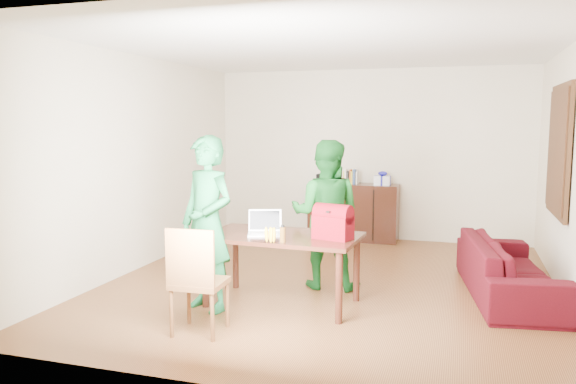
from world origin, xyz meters
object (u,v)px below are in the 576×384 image
(person_far, at_px, (326,214))
(bottle, at_px, (283,234))
(red_bag, at_px, (333,225))
(sofa, at_px, (509,269))
(table, at_px, (282,243))
(laptop, at_px, (265,231))
(person_near, at_px, (207,223))
(chair, at_px, (199,302))

(person_far, bearing_deg, bottle, 78.49)
(red_bag, bearing_deg, sofa, 45.67)
(table, distance_m, laptop, 0.22)
(person_near, relative_size, red_bag, 4.74)
(table, distance_m, bottle, 0.40)
(person_far, bearing_deg, laptop, 58.44)
(chair, relative_size, person_far, 0.58)
(chair, xyz_separation_m, person_far, (0.73, 1.72, 0.55))
(chair, bearing_deg, sofa, 33.06)
(table, distance_m, person_near, 0.79)
(person_near, bearing_deg, chair, -50.21)
(bottle, height_order, red_bag, red_bag)
(sofa, bearing_deg, person_near, 106.38)
(bottle, bearing_deg, person_near, -178.11)
(chair, distance_m, red_bag, 1.48)
(chair, xyz_separation_m, bottle, (0.57, 0.64, 0.53))
(bottle, relative_size, red_bag, 0.45)
(person_far, bearing_deg, red_bag, 105.54)
(bottle, height_order, sofa, bottle)
(bottle, bearing_deg, laptop, 135.47)
(person_far, height_order, laptop, person_far)
(laptop, bearing_deg, red_bag, -17.01)
(table, bearing_deg, sofa, 26.12)
(chair, xyz_separation_m, sofa, (2.71, 1.96, 0.02))
(laptop, height_order, sofa, laptop)
(person_far, height_order, bottle, person_far)
(table, relative_size, sofa, 0.77)
(laptop, bearing_deg, table, 4.13)
(person_far, height_order, sofa, person_far)
(bottle, bearing_deg, table, 108.56)
(laptop, bearing_deg, bottle, -63.22)
(chair, distance_m, person_far, 1.95)
(person_far, relative_size, red_bag, 4.55)
(person_far, bearing_deg, table, 66.45)
(person_near, bearing_deg, bottle, 23.44)
(person_far, height_order, red_bag, person_far)
(chair, bearing_deg, red_bag, 40.43)
(table, distance_m, person_far, 0.81)
(bottle, bearing_deg, chair, -131.57)
(person_near, relative_size, sofa, 0.84)
(chair, distance_m, person_near, 0.88)
(person_far, relative_size, laptop, 4.18)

